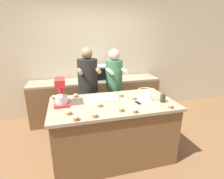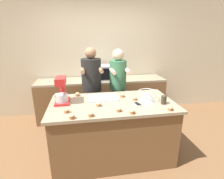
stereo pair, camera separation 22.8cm
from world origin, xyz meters
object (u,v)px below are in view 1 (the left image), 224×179
(cupcake_1, at_px, (171,106))
(cupcake_3, at_px, (95,115))
(mixing_bowl, at_px, (146,94))
(baking_tray, at_px, (102,98))
(cell_phone, at_px, (138,103))
(cupcake_7, at_px, (135,111))
(cupcake_8, at_px, (100,105))
(cupcake_10, at_px, (76,118))
(stand_mixer, at_px, (61,93))
(drinking_glass, at_px, (163,98))
(cupcake_2, at_px, (134,98))
(cupcake_9, at_px, (76,95))
(microwave_oven, at_px, (98,73))
(person_right, at_px, (114,89))
(cupcake_5, at_px, (121,109))
(cupcake_0, at_px, (121,95))
(person_left, at_px, (88,91))
(cupcake_4, at_px, (54,97))
(cupcake_6, at_px, (69,112))

(cupcake_1, relative_size, cupcake_3, 1.00)
(mixing_bowl, height_order, baking_tray, mixing_bowl)
(baking_tray, xyz_separation_m, cell_phone, (0.45, -0.31, -0.01))
(cupcake_7, height_order, cupcake_8, same)
(cupcake_10, bearing_deg, stand_mixer, 106.46)
(cupcake_3, xyz_separation_m, cupcake_8, (0.12, 0.30, 0.00))
(drinking_glass, relative_size, cupcake_8, 1.77)
(cupcake_8, bearing_deg, cupcake_10, -137.08)
(cupcake_8, distance_m, cupcake_10, 0.47)
(baking_tray, distance_m, cupcake_2, 0.49)
(cupcake_7, xyz_separation_m, cupcake_9, (-0.68, 0.77, 0.00))
(mixing_bowl, xyz_separation_m, microwave_oven, (-0.45, 1.43, 0.06))
(microwave_oven, bearing_deg, cupcake_2, -78.62)
(cupcake_8, xyz_separation_m, cupcake_9, (-0.29, 0.46, 0.00))
(mixing_bowl, xyz_separation_m, cupcake_3, (-0.85, -0.39, -0.05))
(person_right, distance_m, cupcake_9, 0.84)
(drinking_glass, distance_m, cupcake_8, 0.91)
(cupcake_5, bearing_deg, baking_tray, 106.09)
(drinking_glass, bearing_deg, stand_mixer, 168.57)
(person_right, distance_m, cupcake_0, 0.57)
(person_left, bearing_deg, drinking_glass, -44.28)
(microwave_oven, height_order, cupcake_10, microwave_oven)
(person_left, relative_size, cupcake_4, 24.19)
(baking_tray, relative_size, microwave_oven, 0.91)
(microwave_oven, xyz_separation_m, cupcake_0, (0.12, -1.22, -0.11))
(stand_mixer, bearing_deg, cupcake_7, -30.42)
(cell_phone, bearing_deg, microwave_oven, 99.77)
(person_left, bearing_deg, cupcake_5, -75.53)
(cupcake_0, distance_m, cupcake_10, 0.96)
(drinking_glass, bearing_deg, microwave_oven, 111.78)
(cupcake_1, relative_size, cupcake_10, 1.00)
(cupcake_7, bearing_deg, cupcake_8, 141.79)
(cupcake_0, distance_m, cupcake_1, 0.78)
(cupcake_3, relative_size, cupcake_9, 1.00)
(drinking_glass, height_order, cupcake_7, drinking_glass)
(microwave_oven, height_order, cupcake_5, microwave_oven)
(person_right, relative_size, cupcake_8, 23.69)
(stand_mixer, height_order, cupcake_7, stand_mixer)
(person_right, distance_m, baking_tray, 0.68)
(cupcake_0, relative_size, cupcake_5, 1.00)
(person_left, xyz_separation_m, cupcake_7, (0.43, -1.17, 0.08))
(baking_tray, distance_m, microwave_oven, 1.26)
(cupcake_0, distance_m, cupcake_9, 0.71)
(cupcake_4, distance_m, cupcake_9, 0.32)
(cupcake_3, bearing_deg, drinking_glass, 12.37)
(baking_tray, height_order, microwave_oven, microwave_oven)
(cupcake_6, relative_size, cupcake_9, 1.00)
(baking_tray, height_order, cupcake_9, cupcake_9)
(cupcake_2, bearing_deg, cupcake_6, -164.18)
(person_left, relative_size, baking_tray, 3.71)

